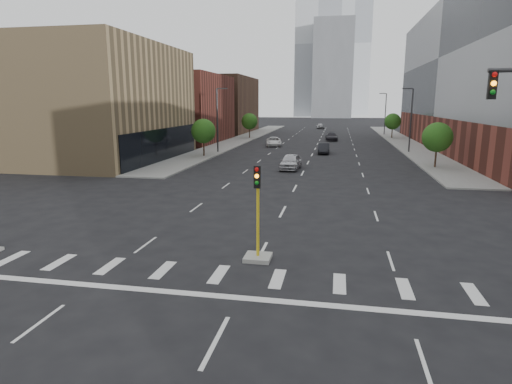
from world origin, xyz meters
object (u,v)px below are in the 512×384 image
(car_deep_right, at_px, (332,137))
(car_distant, at_px, (320,126))
(car_mid_right, at_px, (324,148))
(car_far_left, at_px, (274,142))
(median_traffic_signal, at_px, (258,240))
(car_near_left, at_px, (291,162))

(car_deep_right, relative_size, car_distant, 1.15)
(car_mid_right, distance_m, car_far_left, 12.58)
(median_traffic_signal, distance_m, car_far_left, 52.47)
(median_traffic_signal, relative_size, car_far_left, 0.84)
(car_deep_right, distance_m, car_distant, 37.42)
(car_near_left, relative_size, car_distant, 1.10)
(car_deep_right, bearing_deg, car_far_left, -131.66)
(car_far_left, height_order, car_deep_right, car_deep_right)
(car_near_left, height_order, car_deep_right, car_near_left)
(median_traffic_signal, relative_size, car_distant, 0.99)
(car_deep_right, xyz_separation_m, car_distant, (-3.68, 37.24, 0.01))
(car_mid_right, height_order, car_distant, car_distant)
(car_near_left, height_order, car_distant, car_near_left)
(car_mid_right, bearing_deg, car_deep_right, 85.92)
(car_far_left, bearing_deg, car_near_left, -86.92)
(median_traffic_signal, bearing_deg, car_deep_right, 88.00)
(median_traffic_signal, bearing_deg, car_distant, 90.82)
(car_near_left, xyz_separation_m, car_mid_right, (3.00, 15.33, -0.10))
(car_far_left, bearing_deg, car_distant, 74.06)
(median_traffic_signal, height_order, car_mid_right, median_traffic_signal)
(car_mid_right, xyz_separation_m, car_far_left, (-8.50, 9.28, 0.00))
(median_traffic_signal, bearing_deg, car_far_left, 97.67)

